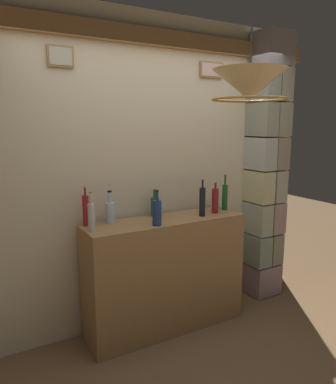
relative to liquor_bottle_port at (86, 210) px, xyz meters
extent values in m
plane|color=brown|center=(0.66, -0.95, -1.15)|extent=(12.00, 12.00, 0.00)
cube|color=beige|center=(0.66, 0.15, 0.25)|extent=(3.54, 0.08, 2.79)
cube|color=#9E7547|center=(0.66, 0.09, 1.41)|extent=(3.54, 0.10, 0.14)
cube|color=#9E7547|center=(-0.12, 0.10, 1.19)|extent=(0.20, 0.03, 0.16)
cube|color=#B8BA9C|center=(-0.12, 0.08, 1.19)|extent=(0.17, 0.01, 0.13)
cube|color=#9E7547|center=(1.30, 0.10, 1.19)|extent=(0.26, 0.03, 0.15)
cube|color=beige|center=(1.30, 0.08, 1.19)|extent=(0.23, 0.01, 0.12)
cube|color=gray|center=(1.92, -0.02, -0.98)|extent=(0.33, 0.38, 0.33)
cube|color=gray|center=(1.83, -0.02, -0.64)|extent=(0.18, 0.38, 0.33)
cube|color=gray|center=(2.01, -0.02, -0.64)|extent=(0.15, 0.38, 0.33)
cube|color=#A7B49D|center=(1.83, -0.02, -0.30)|extent=(0.15, 0.38, 0.33)
cube|color=#A98F8F|center=(2.01, -0.02, -0.30)|extent=(0.17, 0.38, 0.33)
cube|color=beige|center=(1.83, -0.02, 0.05)|extent=(0.16, 0.38, 0.33)
cube|color=#AFAF9C|center=(2.01, -0.02, 0.05)|extent=(0.16, 0.38, 0.33)
cube|color=#B2B8AD|center=(1.83, -0.02, 0.39)|extent=(0.17, 0.38, 0.33)
cube|color=gray|center=(2.01, -0.02, 0.39)|extent=(0.17, 0.38, 0.33)
cube|color=gray|center=(1.83, -0.02, 0.73)|extent=(0.16, 0.38, 0.33)
cube|color=gray|center=(2.01, -0.02, 0.73)|extent=(0.18, 0.38, 0.33)
cube|color=gray|center=(1.83, -0.02, 1.07)|extent=(0.17, 0.38, 0.33)
cube|color=gray|center=(2.01, -0.02, 1.07)|extent=(0.16, 0.38, 0.33)
cube|color=gray|center=(1.92, -0.02, 1.42)|extent=(0.34, 0.38, 0.33)
cube|color=#9E7547|center=(0.66, -0.14, -0.64)|extent=(1.45, 0.42, 1.02)
cylinder|color=maroon|center=(0.00, 0.00, -0.01)|extent=(0.05, 0.05, 0.25)
cylinder|color=maroon|center=(0.00, 0.00, 0.15)|extent=(0.02, 0.02, 0.06)
cylinder|color=#B7932D|center=(0.00, 0.00, 0.19)|extent=(0.02, 0.02, 0.01)
cylinder|color=black|center=(1.01, -0.21, 0.00)|extent=(0.06, 0.06, 0.26)
cylinder|color=black|center=(1.01, -0.21, 0.16)|extent=(0.02, 0.02, 0.06)
cylinder|color=maroon|center=(1.01, -0.21, 0.20)|extent=(0.02, 0.02, 0.01)
cylinder|color=navy|center=(0.51, -0.28, -0.03)|extent=(0.08, 0.08, 0.21)
cylinder|color=navy|center=(0.51, -0.28, 0.11)|extent=(0.03, 0.03, 0.07)
cylinder|color=black|center=(0.51, -0.28, 0.16)|extent=(0.03, 0.03, 0.01)
cylinder|color=#195320|center=(1.34, -0.11, -0.01)|extent=(0.05, 0.05, 0.25)
cylinder|color=#195320|center=(1.34, -0.11, 0.16)|extent=(0.02, 0.02, 0.09)
cylinder|color=maroon|center=(1.34, -0.11, 0.21)|extent=(0.02, 0.02, 0.01)
cylinder|color=#1B5820|center=(0.64, 0.00, -0.04)|extent=(0.08, 0.08, 0.17)
cylinder|color=#1B5820|center=(0.64, 0.00, 0.08)|extent=(0.03, 0.03, 0.07)
cylinder|color=#B7932D|center=(0.64, 0.00, 0.11)|extent=(0.03, 0.03, 0.01)
cylinder|color=silver|center=(0.20, -0.02, -0.04)|extent=(0.08, 0.08, 0.17)
cylinder|color=silver|center=(0.20, -0.02, 0.09)|extent=(0.03, 0.03, 0.09)
cylinder|color=black|center=(0.20, -0.02, 0.14)|extent=(0.04, 0.04, 0.01)
cylinder|color=silver|center=(-0.01, -0.16, -0.02)|extent=(0.05, 0.05, 0.21)
cylinder|color=silver|center=(-0.01, -0.16, 0.13)|extent=(0.02, 0.02, 0.09)
cylinder|color=#B7932D|center=(-0.01, -0.16, 0.17)|extent=(0.03, 0.03, 0.01)
cylinder|color=maroon|center=(1.18, -0.17, -0.02)|extent=(0.06, 0.06, 0.23)
cylinder|color=maroon|center=(1.18, -0.17, 0.12)|extent=(0.02, 0.02, 0.05)
cylinder|color=#B7932D|center=(1.18, -0.17, 0.16)|extent=(0.02, 0.02, 0.01)
cylinder|color=silver|center=(1.27, -0.03, -0.08)|extent=(0.06, 0.06, 0.09)
cone|color=beige|center=(0.76, -1.05, 0.93)|extent=(0.47, 0.47, 0.19)
cylinder|color=black|center=(0.76, -1.05, 1.18)|extent=(0.01, 0.01, 0.31)
torus|color=#AD8433|center=(0.76, -1.05, 0.84)|extent=(0.48, 0.48, 0.02)
camera|label=1|loc=(-0.87, -2.85, 0.69)|focal=34.34mm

